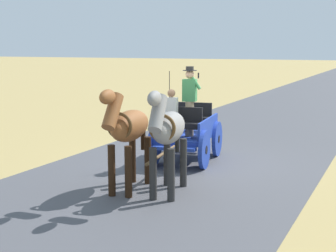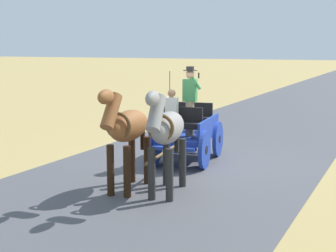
% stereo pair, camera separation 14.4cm
% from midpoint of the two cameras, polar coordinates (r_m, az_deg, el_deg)
% --- Properties ---
extents(ground_plane, '(200.00, 200.00, 0.00)m').
position_cam_midpoint_polar(ground_plane, '(13.32, 3.24, -4.04)').
color(ground_plane, tan).
extents(road_surface, '(6.63, 160.00, 0.01)m').
position_cam_midpoint_polar(road_surface, '(13.32, 3.24, -4.02)').
color(road_surface, '#4C4C51').
rests_on(road_surface, ground).
extents(horse_drawn_carriage, '(1.72, 4.51, 2.50)m').
position_cam_midpoint_polar(horse_drawn_carriage, '(13.20, 2.45, -0.54)').
color(horse_drawn_carriage, '#1E3899').
rests_on(horse_drawn_carriage, ground).
extents(horse_near_side, '(0.83, 2.15, 2.21)m').
position_cam_midpoint_polar(horse_near_side, '(10.13, 0.22, -0.53)').
color(horse_near_side, gray).
rests_on(horse_near_side, ground).
extents(horse_off_side, '(0.73, 2.14, 2.21)m').
position_cam_midpoint_polar(horse_off_side, '(10.42, -4.26, -0.29)').
color(horse_off_side, brown).
rests_on(horse_off_side, ground).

